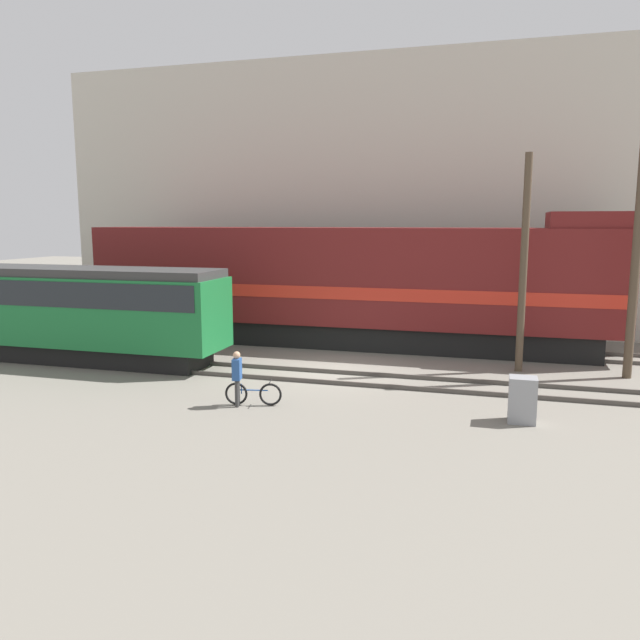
{
  "coord_description": "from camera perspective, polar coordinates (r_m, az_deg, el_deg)",
  "views": [
    {
      "loc": [
        5.3,
        -20.17,
        5.16
      ],
      "look_at": [
        -0.56,
        0.3,
        1.8
      ],
      "focal_mm": 35.0,
      "sensor_mm": 36.0,
      "label": 1
    }
  ],
  "objects": [
    {
      "name": "ground_plane",
      "position": [
        21.49,
        1.22,
        -4.93
      ],
      "size": [
        120.0,
        120.0,
        0.0
      ],
      "primitive_type": "plane",
      "color": "slate"
    },
    {
      "name": "track_near",
      "position": [
        20.81,
        0.72,
        -5.19
      ],
      "size": [
        60.0,
        1.5,
        0.14
      ],
      "color": "#47423D",
      "rests_on": "ground"
    },
    {
      "name": "track_far",
      "position": [
        26.25,
        4.02,
        -2.24
      ],
      "size": [
        60.0,
        1.51,
        0.14
      ],
      "color": "#47423D",
      "rests_on": "ground"
    },
    {
      "name": "building_backdrop",
      "position": [
        32.59,
        6.72,
        11.1
      ],
      "size": [
        33.09,
        6.0,
        12.82
      ],
      "color": "beige",
      "rests_on": "ground"
    },
    {
      "name": "freight_locomotive",
      "position": [
        26.06,
        2.37,
        3.27
      ],
      "size": [
        21.9,
        3.04,
        5.53
      ],
      "color": "black",
      "rests_on": "ground"
    },
    {
      "name": "streetcar",
      "position": [
        24.73,
        -21.31,
        1.02
      ],
      "size": [
        11.36,
        2.54,
        3.51
      ],
      "color": "black",
      "rests_on": "ground"
    },
    {
      "name": "bicycle",
      "position": [
        17.91,
        -6.11,
        -6.73
      ],
      "size": [
        1.61,
        0.5,
        0.71
      ],
      "color": "black",
      "rests_on": "ground"
    },
    {
      "name": "person",
      "position": [
        17.7,
        -7.6,
        -4.86
      ],
      "size": [
        0.29,
        0.4,
        1.58
      ],
      "color": "#333333",
      "rests_on": "ground"
    },
    {
      "name": "utility_pole_left",
      "position": [
        22.4,
        18.12,
        4.84
      ],
      "size": [
        0.26,
        0.26,
        7.44
      ],
      "color": "#4C3D2D",
      "rests_on": "ground"
    },
    {
      "name": "utility_pole_center",
      "position": [
        22.75,
        27.07,
        7.22
      ],
      "size": [
        0.29,
        0.29,
        9.7
      ],
      "color": "#4C3D2D",
      "rests_on": "ground"
    },
    {
      "name": "signal_box",
      "position": [
        17.1,
        18.02,
        -6.95
      ],
      "size": [
        0.7,
        0.6,
        1.2
      ],
      "color": "gray",
      "rests_on": "ground"
    }
  ]
}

